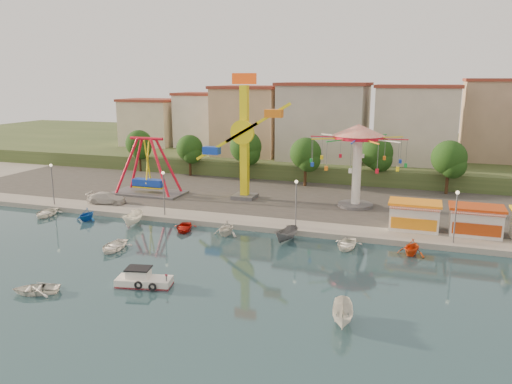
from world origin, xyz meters
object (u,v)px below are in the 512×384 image
at_px(rowboat_a, 113,246).
at_px(van, 107,198).
at_px(kamikaze_tower, 247,142).
at_px(pirate_ship_ride, 148,167).
at_px(cabin_motorboat, 143,280).
at_px(wave_swinger, 358,147).
at_px(skiff, 343,314).

xyz_separation_m(rowboat_a, van, (-10.32, 13.72, 0.92)).
xyz_separation_m(kamikaze_tower, van, (-16.43, -8.14, -7.03)).
height_order(pirate_ship_ride, kamikaze_tower, kamikaze_tower).
bearing_deg(cabin_motorboat, van, 119.01).
xyz_separation_m(pirate_ship_ride, wave_swinger, (28.38, 2.23, 3.80)).
bearing_deg(cabin_motorboat, pirate_ship_ride, 107.70).
height_order(wave_swinger, cabin_motorboat, wave_swinger).
distance_m(wave_swinger, rowboat_a, 31.34).
bearing_deg(van, cabin_motorboat, -148.74).
height_order(pirate_ship_ride, cabin_motorboat, pirate_ship_ride).
bearing_deg(rowboat_a, wave_swinger, 43.25).
bearing_deg(wave_swinger, rowboat_a, -132.26).
relative_size(pirate_ship_ride, kamikaze_tower, 0.61).
bearing_deg(pirate_ship_ride, skiff, -41.62).
relative_size(kamikaze_tower, skiff, 4.38).
xyz_separation_m(pirate_ship_ride, van, (-2.35, -6.52, -3.07)).
bearing_deg(pirate_ship_ride, van, -109.84).
bearing_deg(pirate_ship_ride, wave_swinger, 4.48).
relative_size(kamikaze_tower, wave_swinger, 1.42).
bearing_deg(skiff, kamikaze_tower, 112.37).
bearing_deg(van, kamikaze_tower, -73.34).
bearing_deg(rowboat_a, pirate_ship_ride, 106.98).
bearing_deg(cabin_motorboat, rowboat_a, 126.02).
height_order(pirate_ship_ride, rowboat_a, pirate_ship_ride).
bearing_deg(rowboat_a, van, 122.45).
relative_size(kamikaze_tower, van, 3.32).
distance_m(pirate_ship_ride, rowboat_a, 22.11).
relative_size(cabin_motorboat, rowboat_a, 1.21).
relative_size(pirate_ship_ride, rowboat_a, 2.57).
bearing_deg(kamikaze_tower, van, -153.66).
bearing_deg(kamikaze_tower, cabin_motorboat, -87.64).
bearing_deg(wave_swinger, skiff, -83.77).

